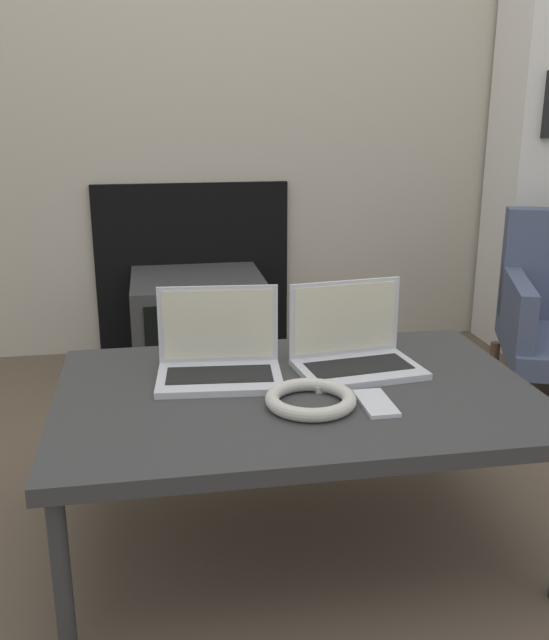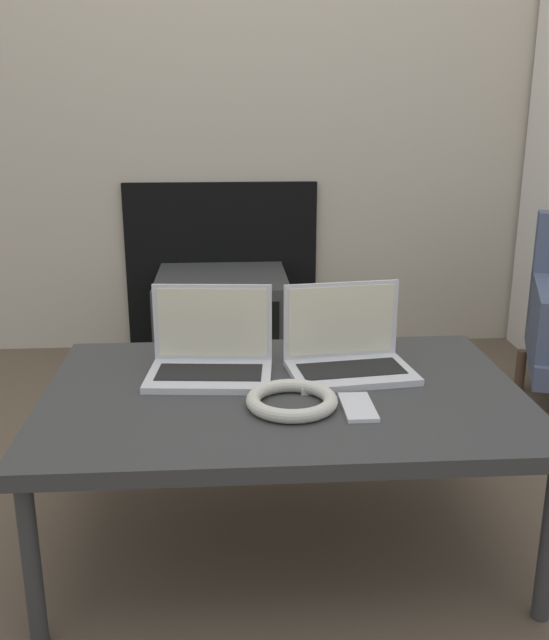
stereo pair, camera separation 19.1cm
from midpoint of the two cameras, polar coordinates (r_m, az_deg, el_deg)
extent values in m
plane|color=brown|center=(1.74, -0.79, -19.11)|extent=(14.00, 14.00, 0.00)
cube|color=#B7AD99|center=(3.06, -6.19, 21.94)|extent=(7.00, 0.06, 2.60)
cube|color=black|center=(3.07, -8.33, 4.13)|extent=(0.81, 0.03, 0.72)
cube|color=#333333|center=(1.66, -1.51, -6.16)|extent=(1.10, 0.73, 0.04)
cylinder|color=#333333|center=(1.49, -20.42, -19.00)|extent=(0.04, 0.04, 0.36)
cylinder|color=#333333|center=(2.05, -17.33, -8.38)|extent=(0.04, 0.04, 0.36)
cylinder|color=#333333|center=(2.15, 10.86, -6.59)|extent=(0.04, 0.04, 0.36)
cube|color=silver|center=(1.71, -7.62, -4.68)|extent=(0.31, 0.23, 0.02)
cube|color=black|center=(1.71, -7.64, -4.40)|extent=(0.26, 0.13, 0.00)
cube|color=silver|center=(1.77, -7.62, -0.37)|extent=(0.29, 0.03, 0.19)
cube|color=beige|center=(1.76, -7.62, -0.41)|extent=(0.27, 0.03, 0.17)
cube|color=silver|center=(1.76, 3.67, -4.00)|extent=(0.32, 0.24, 0.02)
cube|color=black|center=(1.75, 3.67, -3.73)|extent=(0.26, 0.14, 0.00)
cube|color=silver|center=(1.81, 2.64, 0.15)|extent=(0.29, 0.04, 0.19)
cube|color=beige|center=(1.80, 2.68, 0.11)|extent=(0.27, 0.04, 0.17)
torus|color=beige|center=(1.56, -0.61, -6.42)|extent=(0.20, 0.20, 0.03)
cube|color=silver|center=(1.58, 4.63, -6.66)|extent=(0.07, 0.15, 0.01)
cube|color=#383838|center=(2.86, -8.01, -0.29)|extent=(0.51, 0.50, 0.38)
cube|color=black|center=(2.62, -7.79, -1.90)|extent=(0.42, 0.01, 0.29)
cube|color=#47516B|center=(2.63, 16.88, 1.06)|extent=(0.23, 0.50, 0.20)
cylinder|color=#4C3828|center=(2.82, 15.32, -3.33)|extent=(0.04, 0.04, 0.16)
cube|color=black|center=(3.04, 19.34, 15.94)|extent=(0.03, 0.02, 0.25)
camera|label=1|loc=(0.10, -92.86, -0.87)|focal=40.00mm
camera|label=2|loc=(0.10, 87.14, 0.87)|focal=40.00mm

